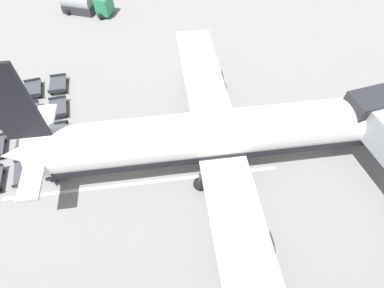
% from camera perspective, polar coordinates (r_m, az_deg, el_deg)
% --- Properties ---
extents(ground_plane, '(500.00, 500.00, 0.00)m').
position_cam_1_polar(ground_plane, '(35.93, 2.88, 12.29)').
color(ground_plane, gray).
extents(airplane, '(33.91, 37.81, 12.23)m').
position_cam_1_polar(airplane, '(25.83, 6.74, 1.85)').
color(airplane, white).
rests_on(airplane, ground_plane).
extents(fuel_tanker_primary, '(5.64, 7.53, 3.23)m').
position_cam_1_polar(fuel_tanker_primary, '(50.09, -19.94, 23.89)').
color(fuel_tanker_primary, '#2D8C5B').
rests_on(fuel_tanker_primary, ground_plane).
extents(baggage_dolly_row_near_col_a, '(3.49, 1.95, 0.92)m').
position_cam_1_polar(baggage_dolly_row_near_col_a, '(39.17, -32.18, 8.11)').
color(baggage_dolly_row_near_col_a, '#424449').
rests_on(baggage_dolly_row_near_col_a, ground_plane).
extents(baggage_dolly_row_near_col_b, '(3.47, 1.91, 0.92)m').
position_cam_1_polar(baggage_dolly_row_near_col_b, '(36.46, -32.63, 4.18)').
color(baggage_dolly_row_near_col_b, '#424449').
rests_on(baggage_dolly_row_near_col_b, ground_plane).
extents(baggage_dolly_row_mid_a_col_a, '(3.48, 1.94, 0.92)m').
position_cam_1_polar(baggage_dolly_row_mid_a_col_a, '(38.15, -28.08, 9.14)').
color(baggage_dolly_row_mid_a_col_a, '#424449').
rests_on(baggage_dolly_row_mid_a_col_a, ground_plane).
extents(baggage_dolly_row_mid_a_col_b, '(3.49, 1.95, 0.92)m').
position_cam_1_polar(baggage_dolly_row_mid_a_col_b, '(35.52, -28.58, 5.22)').
color(baggage_dolly_row_mid_a_col_b, '#424449').
rests_on(baggage_dolly_row_mid_a_col_b, ground_plane).
extents(baggage_dolly_row_mid_a_col_c, '(3.50, 1.98, 0.92)m').
position_cam_1_polar(baggage_dolly_row_mid_a_col_c, '(32.95, -29.00, 0.54)').
color(baggage_dolly_row_mid_a_col_c, '#424449').
rests_on(baggage_dolly_row_mid_a_col_c, ground_plane).
extents(baggage_dolly_row_mid_a_col_d, '(3.49, 1.95, 0.92)m').
position_cam_1_polar(baggage_dolly_row_mid_a_col_d, '(30.59, -29.23, -4.83)').
color(baggage_dolly_row_mid_a_col_d, '#424449').
rests_on(baggage_dolly_row_mid_a_col_d, ground_plane).
extents(baggage_dolly_row_mid_b_col_a, '(3.50, 1.98, 0.92)m').
position_cam_1_polar(baggage_dolly_row_mid_b_col_a, '(37.57, -24.18, 10.26)').
color(baggage_dolly_row_mid_b_col_a, '#424449').
rests_on(baggage_dolly_row_mid_b_col_a, ground_plane).
extents(baggage_dolly_row_mid_b_col_b, '(3.46, 1.88, 0.92)m').
position_cam_1_polar(baggage_dolly_row_mid_b_col_b, '(34.72, -24.21, 6.24)').
color(baggage_dolly_row_mid_b_col_b, '#424449').
rests_on(baggage_dolly_row_mid_b_col_b, ground_plane).
extents(baggage_dolly_row_mid_b_col_c, '(3.50, 1.99, 0.92)m').
position_cam_1_polar(baggage_dolly_row_mid_b_col_c, '(32.10, -24.03, 1.69)').
color(baggage_dolly_row_mid_b_col_c, '#424449').
rests_on(baggage_dolly_row_mid_b_col_c, ground_plane).
extents(baggage_dolly_row_mid_b_col_d, '(3.48, 1.93, 0.92)m').
position_cam_1_polar(baggage_dolly_row_mid_b_col_d, '(29.69, -24.22, -3.95)').
color(baggage_dolly_row_mid_b_col_d, '#424449').
rests_on(baggage_dolly_row_mid_b_col_d, ground_plane).
extents(stand_guidance_stripe, '(3.28, 23.96, 0.01)m').
position_cam_1_polar(stand_guidance_stripe, '(27.11, -9.16, -7.28)').
color(stand_guidance_stripe, white).
rests_on(stand_guidance_stripe, ground_plane).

